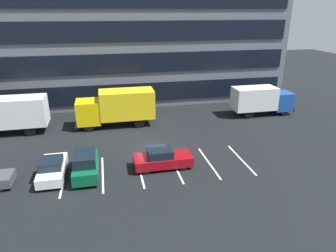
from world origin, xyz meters
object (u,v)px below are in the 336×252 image
object	(u,v)px
box_truck_blue	(261,99)
suv_forest	(86,165)
sedan_maroon	(162,159)
sedan_white	(52,168)
box_truck_orange	(7,114)
box_truck_yellow_all	(117,106)

from	to	relation	value
box_truck_blue	suv_forest	size ratio (longest dim) A/B	1.71
suv_forest	sedan_maroon	bearing A→B (deg)	0.59
sedan_white	box_truck_orange	bearing A→B (deg)	118.38
box_truck_orange	box_truck_blue	bearing A→B (deg)	0.25
box_truck_orange	sedan_maroon	xyz separation A→B (m)	(13.40, -9.98, -1.27)
sedan_white	suv_forest	size ratio (longest dim) A/B	1.02
box_truck_orange	box_truck_yellow_all	world-z (taller)	box_truck_yellow_all
sedan_maroon	suv_forest	bearing A→B (deg)	-179.41
sedan_white	suv_forest	world-z (taller)	suv_forest
sedan_maroon	sedan_white	size ratio (longest dim) A/B	1.06
box_truck_yellow_all	suv_forest	world-z (taller)	box_truck_yellow_all
box_truck_blue	suv_forest	world-z (taller)	box_truck_blue
box_truck_orange	box_truck_yellow_all	bearing A→B (deg)	0.01
box_truck_yellow_all	sedan_white	distance (m)	11.19
sedan_maroon	suv_forest	distance (m)	5.74
box_truck_blue	sedan_white	xyz separation A→B (m)	(-21.74, -9.87, -1.14)
box_truck_blue	sedan_white	bearing A→B (deg)	-155.57
box_truck_orange	sedan_white	world-z (taller)	box_truck_orange
box_truck_orange	sedan_white	bearing A→B (deg)	-61.62
box_truck_orange	suv_forest	bearing A→B (deg)	-52.68
box_truck_orange	sedan_white	size ratio (longest dim) A/B	1.84
box_truck_yellow_all	box_truck_orange	bearing A→B (deg)	-179.99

